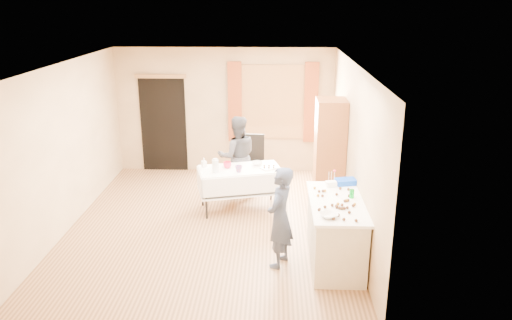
{
  "coord_description": "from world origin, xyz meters",
  "views": [
    {
      "loc": [
        1.01,
        -7.4,
        3.54
      ],
      "look_at": [
        0.75,
        0.0,
        1.13
      ],
      "focal_mm": 35.0,
      "sensor_mm": 36.0,
      "label": 1
    }
  ],
  "objects_px": {
    "chair": "(253,171)",
    "counter": "(335,232)",
    "cabinet": "(329,155)",
    "party_table": "(240,185)",
    "woman": "(237,156)",
    "girl": "(280,217)"
  },
  "relations": [
    {
      "from": "cabinet",
      "to": "chair",
      "type": "bearing_deg",
      "value": 144.6
    },
    {
      "from": "cabinet",
      "to": "counter",
      "type": "distance_m",
      "value": 2.02
    },
    {
      "from": "counter",
      "to": "woman",
      "type": "xyz_separation_m",
      "value": [
        -1.53,
        2.44,
        0.3
      ]
    },
    {
      "from": "chair",
      "to": "girl",
      "type": "xyz_separation_m",
      "value": [
        0.5,
        -3.05,
        0.41
      ]
    },
    {
      "from": "counter",
      "to": "chair",
      "type": "height_order",
      "value": "chair"
    },
    {
      "from": "counter",
      "to": "chair",
      "type": "bearing_deg",
      "value": 113.42
    },
    {
      "from": "chair",
      "to": "woman",
      "type": "relative_size",
      "value": 0.67
    },
    {
      "from": "cabinet",
      "to": "woman",
      "type": "height_order",
      "value": "cabinet"
    },
    {
      "from": "cabinet",
      "to": "girl",
      "type": "relative_size",
      "value": 1.35
    },
    {
      "from": "girl",
      "to": "chair",
      "type": "bearing_deg",
      "value": -149.18
    },
    {
      "from": "chair",
      "to": "counter",
      "type": "bearing_deg",
      "value": -62.58
    },
    {
      "from": "woman",
      "to": "girl",
      "type": "bearing_deg",
      "value": 95.68
    },
    {
      "from": "party_table",
      "to": "girl",
      "type": "bearing_deg",
      "value": -85.23
    },
    {
      "from": "chair",
      "to": "woman",
      "type": "bearing_deg",
      "value": -114.92
    },
    {
      "from": "counter",
      "to": "woman",
      "type": "distance_m",
      "value": 2.9
    },
    {
      "from": "cabinet",
      "to": "woman",
      "type": "xyz_separation_m",
      "value": [
        -1.63,
        0.49,
        -0.21
      ]
    },
    {
      "from": "cabinet",
      "to": "party_table",
      "type": "bearing_deg",
      "value": -173.68
    },
    {
      "from": "cabinet",
      "to": "woman",
      "type": "distance_m",
      "value": 1.72
    },
    {
      "from": "girl",
      "to": "cabinet",
      "type": "bearing_deg",
      "value": 178.8
    },
    {
      "from": "party_table",
      "to": "girl",
      "type": "relative_size",
      "value": 1.09
    },
    {
      "from": "cabinet",
      "to": "girl",
      "type": "bearing_deg",
      "value": -112.78
    },
    {
      "from": "counter",
      "to": "girl",
      "type": "xyz_separation_m",
      "value": [
        -0.77,
        -0.12,
        0.26
      ]
    }
  ]
}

